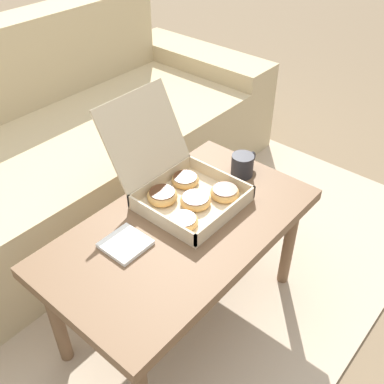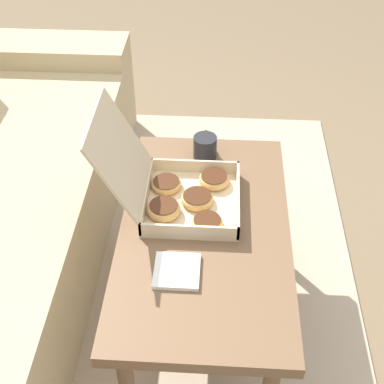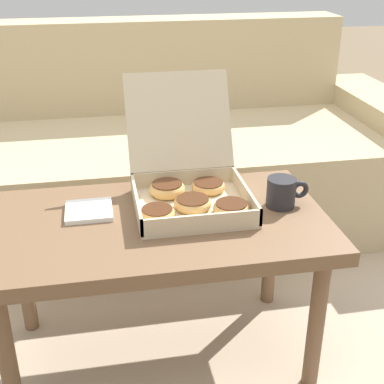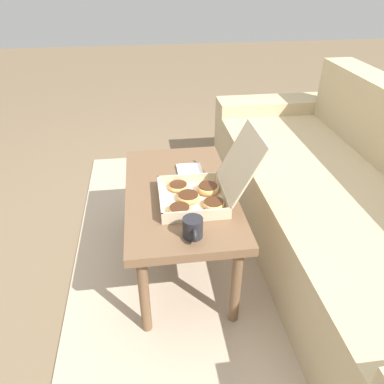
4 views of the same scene
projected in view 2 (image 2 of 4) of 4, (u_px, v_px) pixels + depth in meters
ground_plane at (187, 319)px, 1.91m from camera, size 12.00×12.00×0.00m
area_rug at (104, 314)px, 1.92m from camera, size 2.58×1.85×0.01m
coffee_table at (205, 241)px, 1.63m from camera, size 0.91×0.51×0.47m
pastry_box at (178, 191)px, 1.64m from camera, size 0.31×0.43×0.32m
coffee_mug at (205, 147)px, 1.83m from camera, size 0.12×0.08×0.08m
napkin_stack at (177, 271)px, 1.46m from camera, size 0.13×0.13×0.01m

